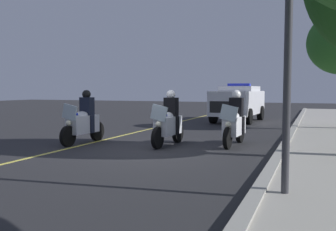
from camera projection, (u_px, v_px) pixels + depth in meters
name	position (u px, v px, depth m)	size (l,w,h in m)	color
ground_plane	(148.00, 151.00, 10.50)	(80.00, 80.00, 0.00)	#28282B
curb_strip	(279.00, 157.00, 9.18)	(48.00, 0.24, 0.15)	#9E9B93
lane_stripe_center	(78.00, 146.00, 11.37)	(48.00, 0.12, 0.01)	#E0D14C
police_motorcycle_lead_left	(83.00, 122.00, 11.89)	(2.14, 0.60, 1.72)	black
police_motorcycle_lead_right	(168.00, 123.00, 11.48)	(2.14, 0.60, 1.72)	black
police_motorcycle_trailing	(234.00, 123.00, 11.43)	(2.14, 0.60, 1.72)	black
police_suv	(238.00, 102.00, 19.99)	(4.99, 2.28, 2.05)	silver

